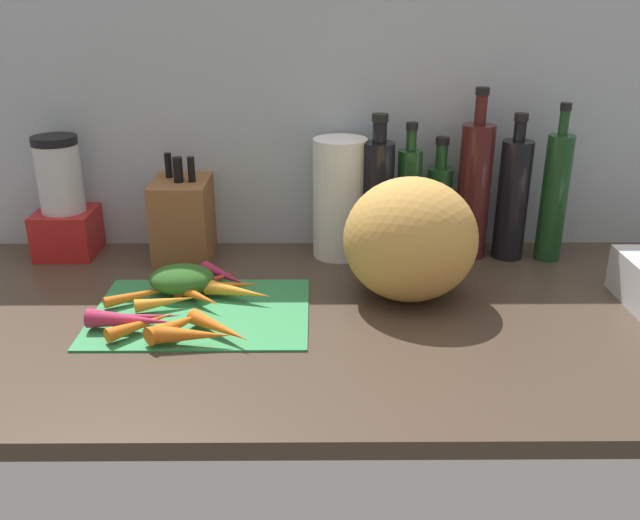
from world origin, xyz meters
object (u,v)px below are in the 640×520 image
Objects in this scene: carrot_5 at (166,302)px; carrot_10 at (193,335)px; carrot_8 at (151,293)px; carrot_11 at (141,324)px; carrot_3 at (238,292)px; bottle_2 at (438,207)px; carrot_7 at (225,276)px; carrot_2 at (193,294)px; carrot_9 at (209,281)px; bottle_4 at (513,198)px; paper_towel_roll at (340,198)px; knife_block at (183,217)px; carrot_0 at (147,317)px; bottle_3 at (474,189)px; carrot_12 at (219,286)px; bottle_1 at (408,202)px; winter_squash at (410,240)px; cutting_board at (201,311)px; bottle_5 at (554,196)px; bottle_0 at (377,199)px; carrot_1 at (177,325)px; carrot_4 at (220,328)px; carrot_6 at (131,320)px; blender_appliance at (63,205)px.

carrot_10 reaches higher than carrot_5.
carrot_11 is (1.47, -13.89, 0.23)cm from carrot_8.
bottle_2 is (42.83, 27.63, 8.43)cm from carrot_3.
carrot_2 is at bearing -117.86° from carrot_7.
bottle_4 is (64.95, 18.83, 11.57)cm from carrot_9.
carrot_9 is 0.57× the size of paper_towel_roll.
carrot_2 is at bearing -77.03° from knife_block.
carrot_11 is (-0.25, -3.41, 0.29)cm from carrot_0.
carrot_2 is at bearing -159.40° from bottle_4.
carrot_0 is 75.57cm from bottle_3.
knife_block reaches higher than carrot_2.
bottle_1 reaches higher than carrot_12.
carrot_5 is at bearing -172.15° from winter_squash.
knife_block is at bearing 119.85° from carrot_3.
carrot_10 is at bearing -78.26° from knife_block.
cutting_board is 1.16× the size of bottle_5.
carrot_2 reaches higher than carrot_9.
carrot_10 is 0.40× the size of bottle_0.
carrot_2 is at bearing -108.64° from carrot_9.
cutting_board is 13.38cm from carrot_10.
knife_block is (-5.60, 39.58, 6.55)cm from carrot_1.
knife_block is at bearing 107.85° from carrot_4.
cutting_board is at bearing -145.04° from bottle_1.
carrot_10 is (0.85, -13.19, 2.05)cm from cutting_board.
bottle_4 reaches higher than carrot_9.
carrot_5 is 0.35× the size of bottle_4.
carrot_2 reaches higher than carrot_11.
carrot_9 is at bearing 23.31° from carrot_8.
bottle_3 is at bearing 24.18° from carrot_2.
bottle_2 is (56.10, 31.55, 8.73)cm from carrot_5.
paper_towel_roll reaches higher than cutting_board.
bottle_1 reaches higher than carrot_2.
bottle_2 reaches higher than cutting_board.
carrot_6 is (-15.93, 2.40, 0.30)cm from carrot_4.
bottle_4 is at bearing 172.46° from bottle_5.
carrot_4 is 1.09× the size of carrot_11.
carrot_1 reaches higher than carrot_3.
blender_appliance is 0.90× the size of bottle_1.
carrot_2 is at bearing 59.62° from carrot_11.
bottle_0 is (41.86, 27.21, 11.91)cm from carrot_5.
bottle_1 is (52.77, 24.20, 10.97)cm from carrot_8.
carrot_7 is at bearing 113.79° from carrot_3.
bottle_0 is (32.24, 15.00, 11.79)cm from carrot_7.
bottle_3 is (67.24, 24.58, 13.65)cm from carrot_8.
carrot_7 reaches higher than carrot_0.
carrot_11 reaches higher than carrot_0.
carrot_2 is 1.32× the size of carrot_5.
carrot_9 is at bearing 175.84° from winter_squash.
carrot_0 is 12.61cm from carrot_10.
bottle_4 is (65.08, 28.73, 13.39)cm from cutting_board.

